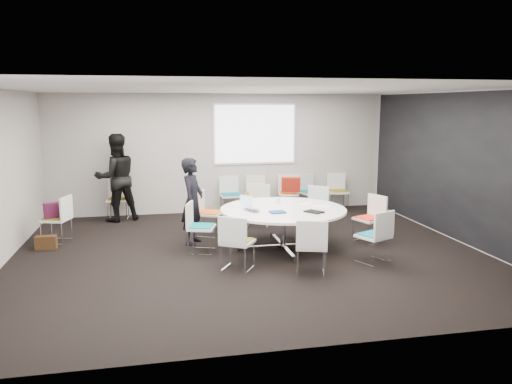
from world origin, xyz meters
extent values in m
cube|color=black|center=(0.00, 0.00, -0.02)|extent=(8.00, 7.00, 0.04)
cube|color=white|center=(0.00, 0.00, 2.82)|extent=(8.00, 7.00, 0.04)
cube|color=#AFAAA5|center=(0.00, 3.52, 1.40)|extent=(8.00, 0.04, 2.80)
cube|color=#AFAAA5|center=(0.00, -3.52, 1.40)|extent=(8.00, 0.04, 2.80)
cube|color=#AFAAA5|center=(4.02, 0.00, 1.40)|extent=(0.04, 7.00, 2.80)
cube|color=black|center=(3.99, 0.00, 1.40)|extent=(0.01, 6.94, 2.74)
cube|color=silver|center=(0.64, 0.16, 0.04)|extent=(0.90, 0.90, 0.08)
cylinder|color=silver|center=(0.64, 0.16, 0.36)|extent=(0.10, 0.10, 0.65)
cylinder|color=white|center=(0.64, 0.16, 0.71)|extent=(2.23, 2.23, 0.04)
cube|color=white|center=(0.80, 3.46, 1.85)|extent=(1.90, 0.03, 1.35)
cube|color=silver|center=(2.31, 0.22, 0.21)|extent=(0.55, 0.55, 0.42)
cube|color=white|center=(2.31, 0.22, 0.44)|extent=(0.58, 0.59, 0.04)
cube|color=red|center=(2.31, 0.22, 0.47)|extent=(0.50, 0.51, 0.03)
cube|color=white|center=(2.50, 0.30, 0.67)|extent=(0.21, 0.44, 0.42)
cube|color=silver|center=(1.61, 1.35, 0.21)|extent=(0.59, 0.59, 0.42)
cube|color=white|center=(1.61, 1.35, 0.44)|extent=(0.64, 0.63, 0.04)
cube|color=#0C557D|center=(1.61, 1.35, 0.47)|extent=(0.55, 0.55, 0.03)
cube|color=white|center=(1.75, 1.51, 0.67)|extent=(0.37, 0.33, 0.42)
cube|color=silver|center=(0.53, 1.83, 0.21)|extent=(0.54, 0.54, 0.42)
cube|color=white|center=(0.53, 1.83, 0.44)|extent=(0.59, 0.58, 0.04)
cube|color=olive|center=(0.53, 1.83, 0.47)|extent=(0.51, 0.50, 0.03)
cube|color=white|center=(0.61, 2.02, 0.67)|extent=(0.44, 0.20, 0.42)
cube|color=silver|center=(-0.54, 1.31, 0.21)|extent=(0.56, 0.56, 0.42)
cube|color=white|center=(-0.54, 1.31, 0.44)|extent=(0.60, 0.61, 0.04)
cube|color=#DF5213|center=(-0.54, 1.31, 0.47)|extent=(0.52, 0.53, 0.03)
cube|color=white|center=(-0.73, 1.40, 0.67)|extent=(0.24, 0.43, 0.42)
cube|color=silver|center=(-0.80, 0.21, 0.21)|extent=(0.52, 0.52, 0.42)
cube|color=white|center=(-0.80, 0.21, 0.44)|extent=(0.55, 0.57, 0.04)
cube|color=#09717B|center=(-0.80, 0.21, 0.47)|extent=(0.48, 0.49, 0.03)
cube|color=white|center=(-1.00, 0.27, 0.67)|extent=(0.17, 0.45, 0.42)
cube|color=silver|center=(-0.34, -0.83, 0.21)|extent=(0.58, 0.58, 0.42)
cube|color=white|center=(-0.34, -0.83, 0.44)|extent=(0.62, 0.61, 0.04)
cube|color=olive|center=(-0.34, -0.83, 0.47)|extent=(0.54, 0.53, 0.03)
cube|color=white|center=(-0.45, -1.01, 0.67)|extent=(0.41, 0.27, 0.42)
cube|color=silver|center=(0.71, -1.27, 0.21)|extent=(0.52, 0.52, 0.42)
cube|color=white|center=(0.71, -1.27, 0.44)|extent=(0.56, 0.55, 0.04)
cube|color=red|center=(0.71, -1.27, 0.47)|extent=(0.49, 0.48, 0.03)
cube|color=white|center=(0.65, -1.47, 0.67)|extent=(0.45, 0.16, 0.42)
cube|color=silver|center=(1.87, -0.92, 0.21)|extent=(0.56, 0.56, 0.42)
cube|color=white|center=(1.87, -0.92, 0.44)|extent=(0.60, 0.59, 0.04)
cube|color=#0B687F|center=(1.87, -0.92, 0.47)|extent=(0.52, 0.51, 0.03)
cube|color=white|center=(1.96, -1.11, 0.67)|extent=(0.43, 0.23, 0.42)
cube|color=silver|center=(0.16, 3.15, 0.21)|extent=(0.44, 0.44, 0.42)
cube|color=white|center=(0.16, 3.15, 0.44)|extent=(0.48, 0.46, 0.04)
cube|color=#0B5F7A|center=(0.16, 3.15, 0.47)|extent=(0.42, 0.40, 0.03)
cube|color=white|center=(0.15, 3.36, 0.67)|extent=(0.46, 0.06, 0.42)
cube|color=silver|center=(0.74, 3.15, 0.21)|extent=(0.52, 0.52, 0.42)
cube|color=white|center=(0.74, 3.15, 0.44)|extent=(0.56, 0.55, 0.04)
cube|color=olive|center=(0.74, 3.15, 0.47)|extent=(0.49, 0.47, 0.03)
cube|color=white|center=(0.79, 3.35, 0.67)|extent=(0.45, 0.16, 0.42)
cube|color=silver|center=(1.54, 3.10, 0.21)|extent=(0.49, 0.49, 0.42)
cube|color=white|center=(1.54, 3.10, 0.44)|extent=(0.53, 0.51, 0.04)
cube|color=#D55716|center=(1.54, 3.10, 0.47)|extent=(0.46, 0.44, 0.03)
cube|color=white|center=(1.58, 3.31, 0.67)|extent=(0.46, 0.12, 0.42)
cube|color=silver|center=(2.10, 3.15, 0.21)|extent=(0.53, 0.53, 0.42)
cube|color=white|center=(2.10, 3.15, 0.44)|extent=(0.57, 0.56, 0.04)
cube|color=#0A6F7D|center=(2.10, 3.15, 0.47)|extent=(0.50, 0.48, 0.03)
cube|color=white|center=(2.04, 3.35, 0.67)|extent=(0.45, 0.18, 0.42)
cube|color=silver|center=(2.79, 3.11, 0.21)|extent=(0.46, 0.46, 0.42)
cube|color=white|center=(2.79, 3.11, 0.44)|extent=(0.50, 0.48, 0.04)
cube|color=#6D6317|center=(2.79, 3.11, 0.47)|extent=(0.44, 0.42, 0.03)
cube|color=white|center=(2.81, 3.32, 0.67)|extent=(0.46, 0.08, 0.42)
cube|color=silver|center=(-3.39, 1.38, 0.21)|extent=(0.52, 0.52, 0.42)
cube|color=white|center=(-3.39, 1.38, 0.44)|extent=(0.55, 0.57, 0.04)
cube|color=#666B16|center=(-3.39, 1.38, 0.47)|extent=(0.48, 0.49, 0.03)
cube|color=white|center=(-3.19, 1.32, 0.67)|extent=(0.17, 0.45, 0.42)
cube|color=silver|center=(-2.40, 3.15, 0.21)|extent=(0.45, 0.45, 0.42)
cube|color=white|center=(-2.40, 3.15, 0.44)|extent=(0.49, 0.47, 0.04)
cube|color=brown|center=(-2.40, 3.15, 0.47)|extent=(0.42, 0.41, 0.03)
cube|color=white|center=(-2.39, 3.36, 0.67)|extent=(0.46, 0.07, 0.42)
imported|color=black|center=(-0.91, 0.80, 0.80)|extent=(0.58, 0.69, 1.60)
imported|color=black|center=(-2.40, 3.00, 0.96)|extent=(1.13, 1.01, 1.93)
imported|color=#333338|center=(0.10, 0.08, 0.74)|extent=(0.35, 0.39, 0.03)
cube|color=silver|center=(-0.01, 0.22, 0.86)|extent=(0.18, 0.26, 0.22)
cube|color=black|center=(1.08, -0.26, 0.74)|extent=(0.35, 0.37, 0.02)
cube|color=navy|center=(0.46, -0.17, 0.74)|extent=(0.28, 0.22, 0.03)
cube|color=white|center=(1.18, 0.49, 0.73)|extent=(0.37, 0.34, 0.00)
cube|color=white|center=(1.35, 0.18, 0.73)|extent=(0.33, 0.25, 0.00)
cylinder|color=white|center=(0.65, 0.59, 0.78)|extent=(0.08, 0.08, 0.09)
cube|color=black|center=(1.17, -0.34, 0.73)|extent=(0.15, 0.11, 0.01)
cube|color=#4D1433|center=(-3.39, 1.38, 0.62)|extent=(0.42, 0.31, 0.28)
cube|color=#3B2413|center=(-3.51, 0.96, 0.12)|extent=(0.36, 0.17, 0.24)
cube|color=#A72314|center=(1.54, 2.89, 0.70)|extent=(0.47, 0.28, 0.36)
camera|label=1|loc=(-1.55, -8.21, 2.55)|focal=35.00mm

